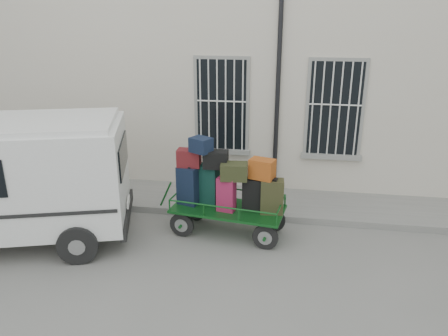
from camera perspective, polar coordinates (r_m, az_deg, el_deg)
ground at (r=8.75m, az=-0.88°, el=-10.55°), size 80.00×80.00×0.00m
building at (r=13.07m, az=3.33°, el=13.56°), size 24.00×5.15×6.00m
sidewalk at (r=10.65m, az=1.16°, el=-4.27°), size 24.00×1.70×0.15m
luggage_cart at (r=8.90m, az=0.27°, el=-2.76°), size 2.74×1.35×2.06m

